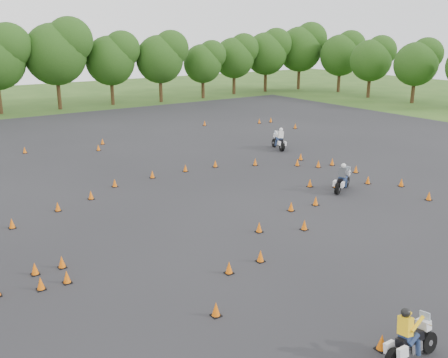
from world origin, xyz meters
TOP-DOWN VIEW (x-y plane):
  - ground at (0.00, 0.00)m, footprint 140.00×140.00m
  - asphalt_pad at (0.00, 6.00)m, footprint 62.00×62.00m
  - treeline at (0.23, 34.87)m, footprint 87.07×32.22m
  - traffic_cones at (-0.06, 5.57)m, footprint 36.42×32.59m
  - rider_grey at (6.36, 1.73)m, footprint 2.17×1.44m
  - rider_yellow at (-3.29, -9.66)m, footprint 2.01×0.66m
  - rider_white at (10.01, 11.45)m, footprint 1.28×2.22m

SIDE VIEW (x-z plane):
  - ground at x=0.00m, z-range 0.00..0.00m
  - asphalt_pad at x=0.00m, z-range 0.01..0.01m
  - traffic_cones at x=-0.06m, z-range 0.01..0.46m
  - rider_yellow at x=-3.29m, z-range 0.00..1.55m
  - rider_grey at x=6.36m, z-range 0.00..1.62m
  - rider_white at x=10.01m, z-range 0.00..1.64m
  - treeline at x=0.23m, z-range -0.72..9.74m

